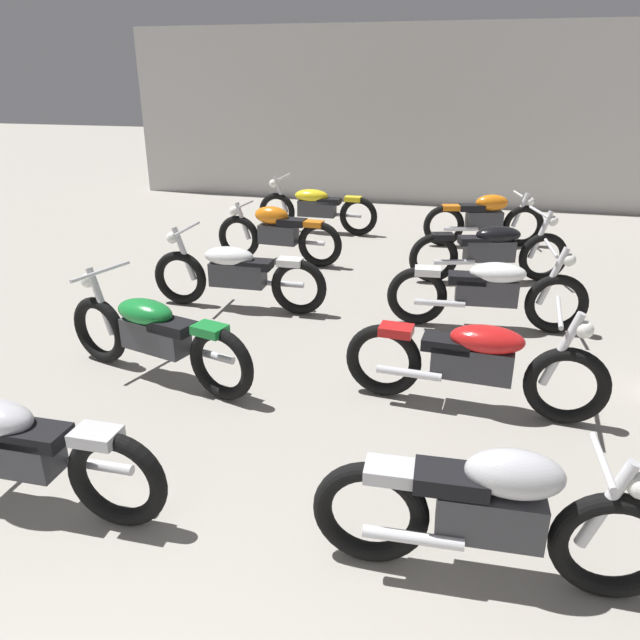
# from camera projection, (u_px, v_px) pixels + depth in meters

# --- Properties ---
(back_wall) EXTENTS (12.92, 0.24, 3.60)m
(back_wall) POSITION_uv_depth(u_px,v_px,m) (423.00, 117.00, 12.69)
(back_wall) COLOR #BCBAB7
(back_wall) RESTS_ON ground
(motorcycle_left_row_1) EXTENTS (2.17, 0.68, 0.97)m
(motorcycle_left_row_1) POSITION_uv_depth(u_px,v_px,m) (8.00, 447.00, 3.88)
(motorcycle_left_row_1) COLOR black
(motorcycle_left_row_1) RESTS_ON ground
(motorcycle_left_row_2) EXTENTS (2.12, 0.83, 0.97)m
(motorcycle_left_row_2) POSITION_uv_depth(u_px,v_px,m) (154.00, 334.00, 5.56)
(motorcycle_left_row_2) COLOR black
(motorcycle_left_row_2) RESTS_ON ground
(motorcycle_left_row_3) EXTENTS (2.17, 0.68, 0.97)m
(motorcycle_left_row_3) POSITION_uv_depth(u_px,v_px,m) (237.00, 273.00, 7.24)
(motorcycle_left_row_3) COLOR black
(motorcycle_left_row_3) RESTS_ON ground
(motorcycle_left_row_4) EXTENTS (1.97, 0.48, 0.88)m
(motorcycle_left_row_4) POSITION_uv_depth(u_px,v_px,m) (278.00, 233.00, 9.03)
(motorcycle_left_row_4) COLOR black
(motorcycle_left_row_4) RESTS_ON ground
(motorcycle_left_row_5) EXTENTS (2.17, 0.68, 0.97)m
(motorcycle_left_row_5) POSITION_uv_depth(u_px,v_px,m) (316.00, 207.00, 10.75)
(motorcycle_left_row_5) COLOR black
(motorcycle_left_row_5) RESTS_ON ground
(motorcycle_right_row_1) EXTENTS (1.97, 0.48, 0.88)m
(motorcycle_right_row_1) POSITION_uv_depth(u_px,v_px,m) (492.00, 511.00, 3.30)
(motorcycle_right_row_1) COLOR black
(motorcycle_right_row_1) RESTS_ON ground
(motorcycle_right_row_2) EXTENTS (2.17, 0.68, 0.97)m
(motorcycle_right_row_2) POSITION_uv_depth(u_px,v_px,m) (474.00, 360.00, 5.05)
(motorcycle_right_row_2) COLOR black
(motorcycle_right_row_2) RESTS_ON ground
(motorcycle_right_row_3) EXTENTS (2.17, 0.68, 0.97)m
(motorcycle_right_row_3) POSITION_uv_depth(u_px,v_px,m) (488.00, 290.00, 6.67)
(motorcycle_right_row_3) COLOR black
(motorcycle_right_row_3) RESTS_ON ground
(motorcycle_right_row_4) EXTENTS (2.11, 0.88, 0.97)m
(motorcycle_right_row_4) POSITION_uv_depth(u_px,v_px,m) (490.00, 249.00, 8.21)
(motorcycle_right_row_4) COLOR black
(motorcycle_right_row_4) RESTS_ON ground
(motorcycle_right_row_5) EXTENTS (1.94, 0.69, 0.88)m
(motorcycle_right_row_5) POSITION_uv_depth(u_px,v_px,m) (485.00, 218.00, 9.91)
(motorcycle_right_row_5) COLOR black
(motorcycle_right_row_5) RESTS_ON ground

